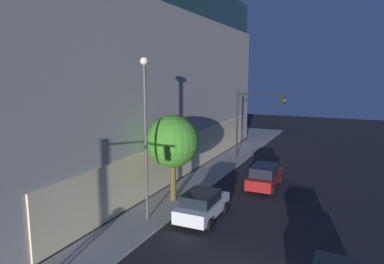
% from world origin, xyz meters
% --- Properties ---
extents(modern_building, '(35.93, 22.06, 16.61)m').
position_xyz_m(modern_building, '(13.65, 19.09, 8.22)').
color(modern_building, '#4C4C51').
rests_on(modern_building, ground).
extents(traffic_light_far_corner, '(0.32, 5.15, 6.71)m').
position_xyz_m(traffic_light_far_corner, '(20.60, 4.72, 4.69)').
color(traffic_light_far_corner, black).
rests_on(traffic_light_far_corner, sidewalk_corner).
extents(street_lamp_sidewalk, '(0.44, 0.44, 9.13)m').
position_xyz_m(street_lamp_sidewalk, '(4.04, 6.38, 5.78)').
color(street_lamp_sidewalk, '#494949').
rests_on(street_lamp_sidewalk, sidewalk_corner).
extents(sidewalk_tree, '(3.40, 3.40, 5.65)m').
position_xyz_m(sidewalk_tree, '(7.38, 6.47, 4.08)').
color(sidewalk_tree, '#50451E').
rests_on(sidewalk_tree, sidewalk_corner).
extents(car_white, '(4.25, 2.15, 1.70)m').
position_xyz_m(car_white, '(5.62, 3.64, 0.88)').
color(car_white, silver).
rests_on(car_white, ground).
extents(car_red, '(4.65, 2.11, 1.76)m').
position_xyz_m(car_red, '(12.82, 1.64, 0.90)').
color(car_red, maroon).
rests_on(car_red, ground).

